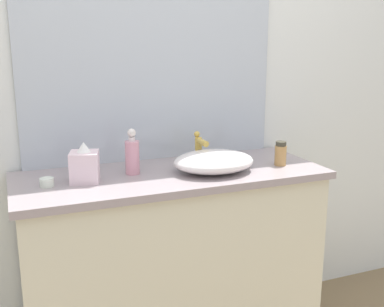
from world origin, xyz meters
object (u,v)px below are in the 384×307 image
tissue_box (85,165)px  candle_jar (47,182)px  soap_dispenser (132,155)px  lotion_bottle (281,154)px  sink_basin (214,161)px

tissue_box → candle_jar: (-0.15, -0.01, -0.05)m
soap_dispenser → lotion_bottle: bearing=-9.6°
lotion_bottle → tissue_box: (-0.88, 0.07, 0.02)m
sink_basin → soap_dispenser: (-0.34, 0.10, 0.04)m
lotion_bottle → candle_jar: bearing=176.5°
sink_basin → lotion_bottle: bearing=-3.0°
sink_basin → tissue_box: bearing=174.5°
sink_basin → lotion_bottle: (0.33, -0.02, 0.01)m
sink_basin → soap_dispenser: bearing=164.3°
soap_dispenser → candle_jar: 0.37m
candle_jar → lotion_bottle: bearing=-3.5°
lotion_bottle → candle_jar: lotion_bottle is taller
soap_dispenser → candle_jar: (-0.36, -0.05, -0.07)m
soap_dispenser → candle_jar: size_ratio=3.54×
sink_basin → tissue_box: tissue_box is taller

